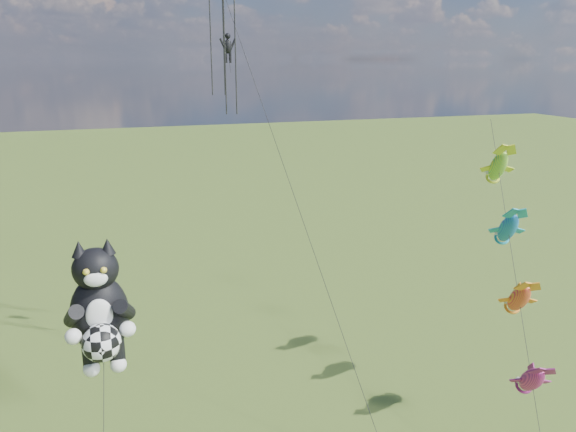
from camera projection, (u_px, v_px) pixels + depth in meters
name	position (u px, v px, depth m)	size (l,w,h in m)	color
cat_kite_rig	(99.00, 310.00, 23.99)	(2.86, 4.34, 12.14)	brown
fish_windsock_rig	(513.00, 263.00, 29.98)	(6.32, 14.75, 15.77)	brown
parafoil_rig	(230.00, 44.00, 33.19)	(5.28, 16.96, 25.21)	brown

